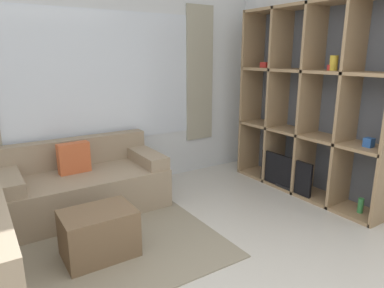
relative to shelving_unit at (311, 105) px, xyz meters
The scene contains 6 objects.
wall_back 2.59m from the shelving_unit, 144.21° to the left, with size 5.73×0.11×2.70m.
wall_right 0.31m from the shelving_unit, 11.54° to the right, with size 0.07×4.24×2.70m, color silver.
area_rug 3.21m from the shelving_unit, behind, with size 2.76×1.74×0.01m, color gray.
shelving_unit is the anchor object (origin of this frame).
couch_main 2.88m from the shelving_unit, 158.44° to the left, with size 1.75×0.89×0.79m.
ottoman 2.88m from the shelving_unit, behind, with size 0.61×0.44×0.43m.
Camera 1 is at (-1.42, -1.15, 1.73)m, focal length 32.00 mm.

